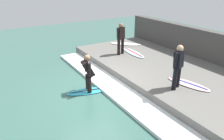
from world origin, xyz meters
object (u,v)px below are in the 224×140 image
surfer_waiting_near (121,37)px  surfer_riding (88,71)px  surfboard_waiting_near (133,52)px  surfboard_spare (125,44)px  surfer_waiting_far (178,65)px  surfboard_waiting_far (188,84)px  surfboard_riding (89,91)px

surfer_waiting_near → surfer_riding: bearing=-143.1°
surfboard_waiting_near → surfboard_spare: 1.71m
surfer_waiting_far → surfer_waiting_near: bearing=84.0°
surfboard_waiting_near → surfer_riding: bearing=-151.0°
surfer_waiting_far → surfer_riding: bearing=140.5°
surfer_riding → surfboard_spare: size_ratio=0.84×
surfer_riding → surfer_waiting_near: bearing=36.9°
surfer_waiting_far → surfboard_spare: bearing=73.0°
surfboard_waiting_far → surfboard_waiting_near: bearing=83.3°
surfboard_riding → surfer_waiting_far: bearing=-39.5°
surfboard_waiting_near → surfboard_spare: (0.61, 1.59, -0.00)m
surfer_waiting_far → surfboard_waiting_far: surfer_waiting_far is taller
surfboard_waiting_near → surfboard_riding: bearing=-151.0°
surfer_riding → surfer_waiting_near: 3.70m
surfboard_waiting_far → surfer_waiting_far: bearing=175.0°
surfer_waiting_near → surfboard_waiting_near: surfer_waiting_near is taller
surfboard_riding → surfer_waiting_near: 3.89m
surfboard_waiting_far → surfboard_spare: (1.09, 5.69, -0.00)m
surfer_riding → surfer_waiting_far: (2.49, -2.05, 0.44)m
surfboard_riding → surfer_waiting_near: size_ratio=1.10×
surfer_riding → surfer_waiting_far: bearing=-39.5°
surfer_riding → surfer_waiting_far: 3.25m
surfboard_riding → surfboard_spare: 5.54m
surfboard_waiting_near → surfer_waiting_far: (-1.11, -4.04, 0.88)m
surfboard_waiting_near → surfboard_waiting_far: (-0.48, -4.09, 0.00)m
surfboard_waiting_far → surfboard_spare: size_ratio=1.01×
surfer_riding → surfboard_waiting_far: 3.78m
surfboard_waiting_near → surfboard_spare: surfboard_waiting_near is taller
surfboard_riding → surfboard_waiting_far: size_ratio=1.01×
surfer_riding → surfboard_waiting_far: (3.11, -2.10, -0.44)m
surfboard_waiting_far → surfer_riding: bearing=146.0°
surfer_riding → surfboard_waiting_far: size_ratio=0.83×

